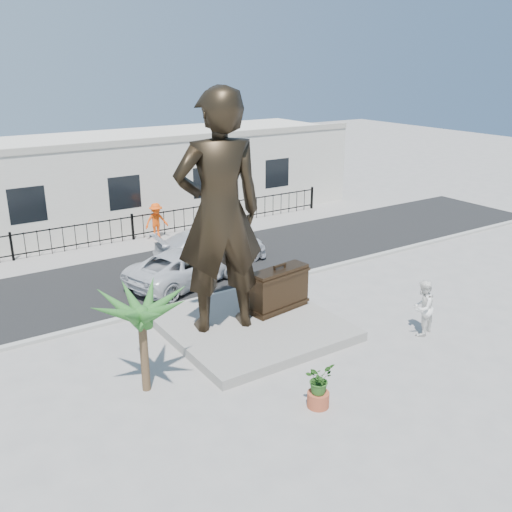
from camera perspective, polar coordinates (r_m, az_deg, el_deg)
The scene contains 16 objects.
ground at distance 17.74m, azimuth 3.60°, elevation -8.82°, with size 100.00×100.00×0.00m, color #9E9991.
street at distance 24.04m, azimuth -7.89°, elevation -1.25°, with size 40.00×7.00×0.01m, color black.
curb at distance 21.12m, azimuth -3.74°, elevation -3.89°, with size 40.00×0.25×0.12m, color #A5A399.
far_sidewalk at distance 27.52m, azimuth -11.53°, elevation 1.19°, with size 40.00×2.50×0.02m, color #9E9991.
plinth at distance 18.51m, azimuth -0.44°, elevation -7.01°, with size 5.20×5.20×0.30m, color gray.
fence at distance 28.06m, azimuth -12.23°, elevation 2.76°, with size 22.00×0.10×1.20m, color black.
building at distance 31.55m, azimuth -15.29°, elevation 7.30°, with size 28.00×7.00×4.40m, color silver.
statue at distance 16.95m, azimuth -3.71°, elevation 4.28°, with size 2.68×1.76×7.34m, color black.
suitcase at distance 19.03m, azimuth 2.35°, elevation -3.34°, with size 2.08×0.66×1.47m, color #2E2013.
tourist at distance 18.71m, azimuth 16.32°, elevation -4.99°, with size 0.88×0.69×1.81m, color white.
car_white at distance 22.25m, azimuth -7.06°, elevation -1.02°, with size 2.27×4.92×1.37m, color silver.
car_silver at distance 24.45m, azimuth -4.50°, elevation 1.01°, with size 1.99×4.91×1.42m, color silver.
worker at distance 27.91m, azimuth -9.94°, elevation 3.46°, with size 1.14×0.65×1.76m, color #FF500D.
palm_tree at distance 15.80m, azimuth -10.87°, elevation -12.96°, with size 1.80×1.80×3.20m, color #275D22, non-canonical shape.
planter at distance 14.85m, azimuth 6.23°, elevation -14.06°, with size 0.56×0.56×0.40m, color #A8492C.
shrub at distance 14.54m, azimuth 6.31°, elevation -12.12°, with size 0.70×0.60×0.78m, color #2B5A1D.
Camera 1 is at (-9.52, -12.45, 8.30)m, focal length 40.00 mm.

